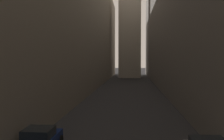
# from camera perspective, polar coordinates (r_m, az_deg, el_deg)

# --- Properties ---
(ground_plane) EXTENTS (264.00, 264.00, 0.00)m
(ground_plane) POSITION_cam_1_polar(r_m,az_deg,el_deg) (45.22, 3.17, -4.51)
(ground_plane) COLOR #232326
(building_block_left) EXTENTS (11.68, 108.00, 23.90)m
(building_block_left) POSITION_cam_1_polar(r_m,az_deg,el_deg) (48.92, -10.37, 9.99)
(building_block_left) COLOR #756B5B
(building_block_left) RESTS_ON ground
(building_block_right) EXTENTS (15.22, 108.00, 25.66)m
(building_block_right) POSITION_cam_1_polar(r_m,az_deg,el_deg) (49.09, 19.02, 10.92)
(building_block_right) COLOR slate
(building_block_right) RESTS_ON ground
(parked_car_left_third) EXTENTS (1.89, 3.96, 1.41)m
(parked_car_left_third) POSITION_cam_1_polar(r_m,az_deg,el_deg) (16.63, -14.63, -13.68)
(parked_car_left_third) COLOR navy
(parked_car_left_third) RESTS_ON ground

